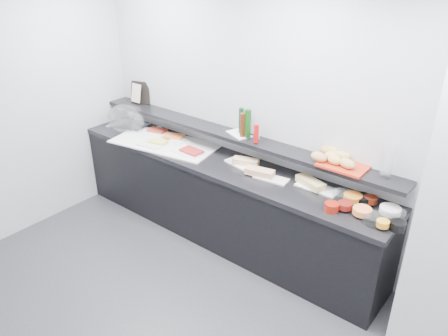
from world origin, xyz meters
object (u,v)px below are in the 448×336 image
Objects in this scene: cloche_base at (128,126)px; bread_tray at (343,166)px; sandwich_plate_mid at (271,178)px; condiment_tray at (239,134)px; framed_print at (140,93)px; carafe at (388,161)px.

bread_tray is (2.66, 0.15, 0.24)m from cloche_base.
cloche_base is 1.09× the size of bread_tray.
sandwich_plate_mid is at bearing -164.44° from bread_tray.
bread_tray reaches higher than condiment_tray.
cloche_base is 0.43m from framed_print.
cloche_base is 1.72× the size of condiment_tray.
bread_tray is 0.38m from carafe.
sandwich_plate_mid is (2.06, -0.02, -0.01)m from cloche_base.
framed_print is 2.67m from bread_tray.
bread_tray is (0.60, 0.18, 0.25)m from sandwich_plate_mid.
carafe is at bearing -17.70° from framed_print.
framed_print is 0.64× the size of bread_tray.
bread_tray reaches higher than cloche_base.
carafe reaches higher than sandwich_plate_mid.
cloche_base is 3.04m from carafe.
bread_tray is 1.35× the size of carafe.
cloche_base reaches higher than sandwich_plate_mid.
framed_print is 1.54m from condiment_tray.
bread_tray is at bearing 19.84° from condiment_tray.
framed_print is 1.01× the size of condiment_tray.
condiment_tray is 0.86× the size of carafe.
carafe is (0.35, 0.03, 0.14)m from bread_tray.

